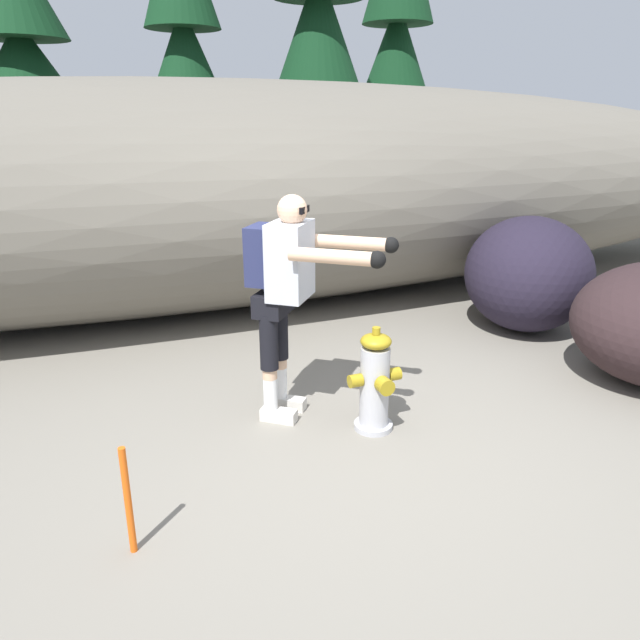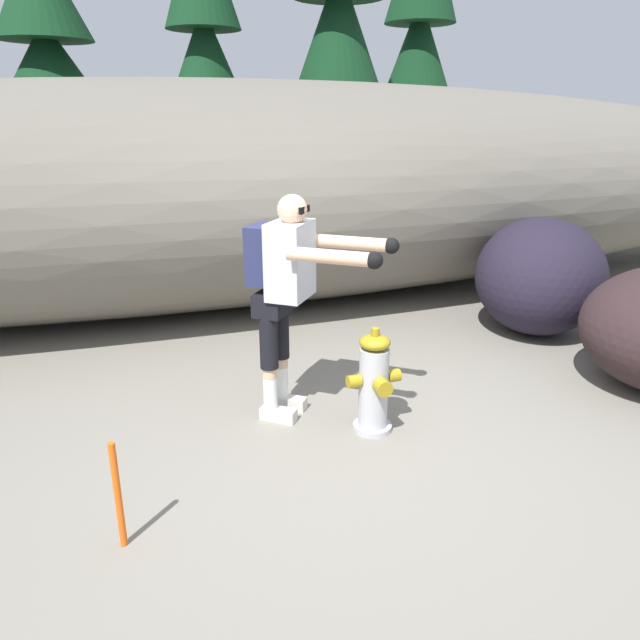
{
  "view_description": "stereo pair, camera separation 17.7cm",
  "coord_description": "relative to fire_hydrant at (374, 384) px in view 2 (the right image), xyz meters",
  "views": [
    {
      "loc": [
        -1.47,
        -3.22,
        2.11
      ],
      "look_at": [
        -0.02,
        0.42,
        0.75
      ],
      "focal_mm": 33.56,
      "sensor_mm": 36.0,
      "label": 1
    },
    {
      "loc": [
        -1.3,
        -3.28,
        2.11
      ],
      "look_at": [
        -0.02,
        0.42,
        0.75
      ],
      "focal_mm": 33.56,
      "sensor_mm": 36.0,
      "label": 2
    }
  ],
  "objects": [
    {
      "name": "ground_plane",
      "position": [
        -0.27,
        -0.11,
        -0.37
      ],
      "size": [
        56.0,
        56.0,
        0.04
      ],
      "primitive_type": "cube",
      "color": "slate"
    },
    {
      "name": "dirt_embankment",
      "position": [
        -0.27,
        3.37,
        0.88
      ],
      "size": [
        17.95,
        3.2,
        2.46
      ],
      "primitive_type": "ellipsoid",
      "color": "#666056",
      "rests_on": "ground_plane"
    },
    {
      "name": "fire_hydrant",
      "position": [
        0.0,
        0.0,
        0.0
      ],
      "size": [
        0.38,
        0.33,
        0.76
      ],
      "color": "#B2B2B7",
      "rests_on": "ground_plane"
    },
    {
      "name": "utility_worker",
      "position": [
        -0.49,
        0.4,
        0.67
      ],
      "size": [
        1.0,
        0.91,
        1.61
      ],
      "rotation": [
        0.0,
        0.0,
        -0.68
      ],
      "color": "beige",
      "rests_on": "ground_plane"
    },
    {
      "name": "boulder_mid",
      "position": [
        2.38,
        1.31,
        0.23
      ],
      "size": [
        1.8,
        1.84,
        1.15
      ],
      "primitive_type": "ellipsoid",
      "rotation": [
        0.0,
        0.0,
        1.02
      ],
      "color": "black",
      "rests_on": "ground_plane"
    },
    {
      "name": "pine_tree_left",
      "position": [
        -2.37,
        9.48,
        2.69
      ],
      "size": [
        2.65,
        2.65,
        5.13
      ],
      "color": "#47331E",
      "rests_on": "ground_plane"
    },
    {
      "name": "pine_tree_center",
      "position": [
        0.25,
        7.91,
        2.76
      ],
      "size": [
        2.0,
        2.0,
        5.45
      ],
      "color": "#47331E",
      "rests_on": "ground_plane"
    },
    {
      "name": "pine_tree_right",
      "position": [
        2.74,
        7.95,
        3.24
      ],
      "size": [
        2.64,
        2.64,
        6.97
      ],
      "color": "#47331E",
      "rests_on": "ground_plane"
    },
    {
      "name": "pine_tree_far_right",
      "position": [
        5.33,
        9.71,
        3.16
      ],
      "size": [
        2.44,
        2.44,
        6.69
      ],
      "color": "#47331E",
      "rests_on": "ground_plane"
    },
    {
      "name": "survey_stake",
      "position": [
        -1.7,
        -0.67,
        -0.05
      ],
      "size": [
        0.04,
        0.04,
        0.6
      ],
      "primitive_type": "cylinder",
      "color": "#E55914",
      "rests_on": "ground_plane"
    }
  ]
}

